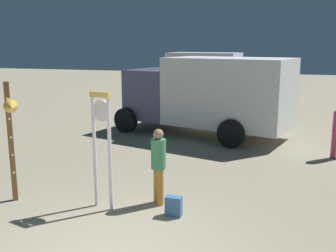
{
  "coord_description": "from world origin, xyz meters",
  "views": [
    {
      "loc": [
        2.41,
        -4.75,
        3.2
      ],
      "look_at": [
        -0.38,
        4.4,
        1.2
      ],
      "focal_mm": 41.99,
      "sensor_mm": 36.0,
      "label": 1
    }
  ],
  "objects": [
    {
      "name": "box_truck_near",
      "position": [
        -0.19,
        8.8,
        1.52
      ],
      "size": [
        6.48,
        3.9,
        2.75
      ],
      "color": "silver",
      "rests_on": "ground_plane"
    },
    {
      "name": "person_near_clock",
      "position": [
        0.03,
        2.41,
        0.87
      ],
      "size": [
        0.3,
        0.3,
        1.56
      ],
      "color": "#C7842E",
      "rests_on": "ground_plane"
    },
    {
      "name": "box_truck_far",
      "position": [
        -1.42,
        17.67,
        1.5
      ],
      "size": [
        6.5,
        3.1,
        2.72
      ],
      "color": "silver",
      "rests_on": "ground_plane"
    },
    {
      "name": "standing_clock",
      "position": [
        -0.96,
        1.91,
        1.43
      ],
      "size": [
        0.48,
        0.21,
        2.32
      ],
      "color": "white",
      "rests_on": "ground_plane"
    },
    {
      "name": "backpack",
      "position": [
        0.48,
        1.94,
        0.19
      ],
      "size": [
        0.31,
        0.21,
        0.38
      ],
      "color": "#3D6699",
      "rests_on": "ground_plane"
    },
    {
      "name": "arrow_sign",
      "position": [
        -2.68,
        1.48,
        1.62
      ],
      "size": [
        0.83,
        0.87,
        2.48
      ],
      "color": "brown",
      "rests_on": "ground_plane"
    }
  ]
}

